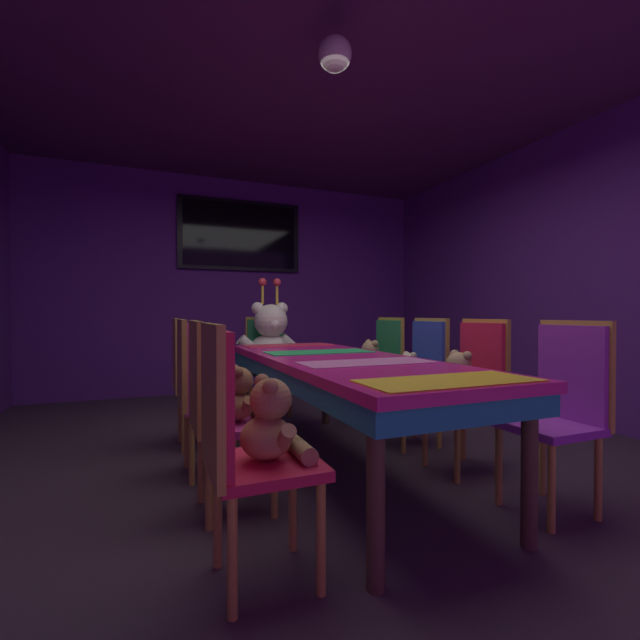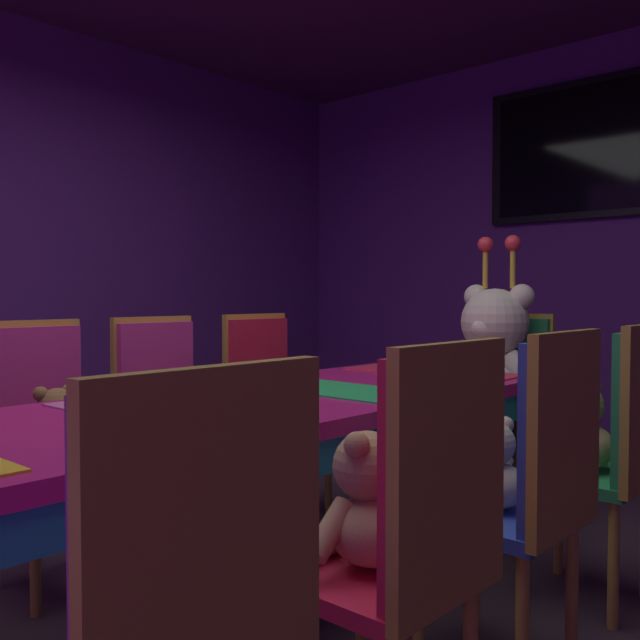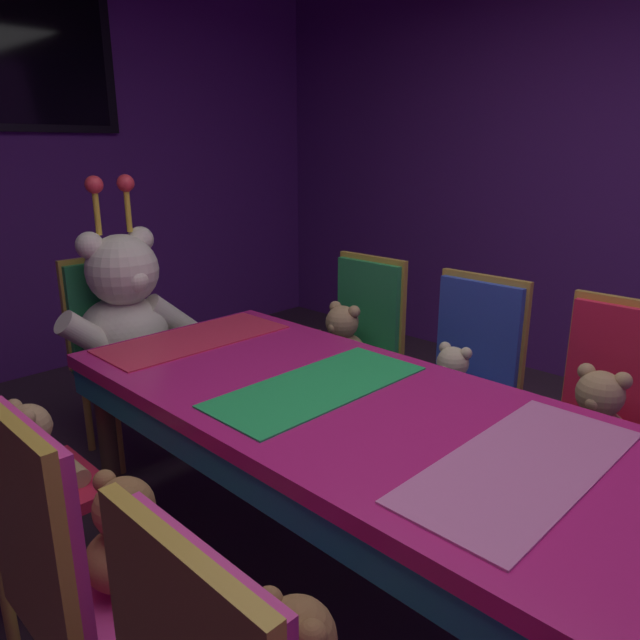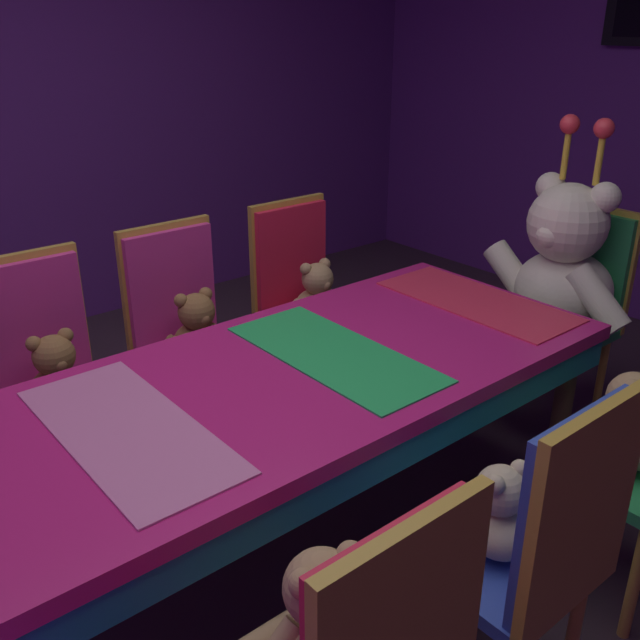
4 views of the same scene
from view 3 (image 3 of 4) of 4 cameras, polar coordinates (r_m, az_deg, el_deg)
ground_plane at (r=2.18m, az=7.42°, el=-27.40°), size 7.90×7.90×0.00m
banquet_table at (r=1.79m, az=8.20°, el=-12.07°), size 0.90×2.53×0.75m
chair_left_2 at (r=1.55m, az=-22.97°, el=-20.81°), size 0.42×0.41×0.98m
teddy_left_2 at (r=1.60m, az=-17.91°, el=-19.42°), size 0.24×0.31×0.30m
teddy_left_3 at (r=2.10m, az=-25.96°, el=-11.32°), size 0.24×0.31×0.29m
chair_right_1 at (r=2.40m, az=26.28°, el=-7.53°), size 0.42×0.41×0.98m
teddy_right_1 at (r=2.28m, az=25.06°, el=-8.71°), size 0.26×0.34×0.32m
chair_right_2 at (r=2.62m, az=14.23°, el=-4.38°), size 0.42×0.41×0.98m
teddy_right_2 at (r=2.51m, az=12.52°, el=-5.75°), size 0.22×0.28×0.27m
chair_right_3 at (r=2.97m, az=3.97°, el=-1.42°), size 0.42×0.41×0.98m
teddy_right_3 at (r=2.86m, az=2.05°, el=-2.06°), size 0.26×0.34×0.32m
throne_chair at (r=3.14m, az=-19.32°, el=-1.30°), size 0.41×0.42×0.98m
king_teddy_bear at (r=2.95m, az=-18.11°, el=0.86°), size 0.72×0.55×0.92m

